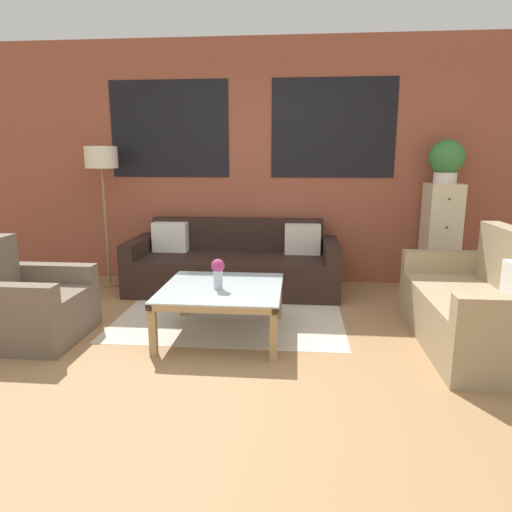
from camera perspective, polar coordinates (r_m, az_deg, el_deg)
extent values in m
plane|color=#9E754C|center=(3.40, -5.00, -13.53)|extent=(16.00, 16.00, 0.00)
cube|color=brown|center=(5.48, -0.70, 11.41)|extent=(8.40, 0.08, 2.80)
cube|color=black|center=(5.63, -10.79, 15.30)|extent=(1.40, 0.01, 1.10)
cube|color=black|center=(5.43, 9.64, 15.46)|extent=(1.40, 0.01, 1.10)
cube|color=beige|center=(4.50, -2.92, -6.91)|extent=(2.10, 1.78, 0.00)
cube|color=black|center=(5.05, -2.96, -2.44)|extent=(1.99, 0.72, 0.40)
cube|color=black|center=(5.43, -2.32, 0.66)|extent=(1.99, 0.16, 0.78)
cube|color=black|center=(5.36, -14.32, -0.96)|extent=(0.16, 0.88, 0.58)
cube|color=black|center=(5.07, 9.30, -1.49)|extent=(0.16, 0.88, 0.58)
cube|color=white|center=(5.40, -10.66, 2.34)|extent=(0.40, 0.16, 0.34)
cube|color=beige|center=(5.19, 5.85, 2.10)|extent=(0.40, 0.16, 0.34)
cube|color=tan|center=(4.03, 24.29, -7.23)|extent=(0.64, 1.30, 0.42)
cube|color=tan|center=(4.68, 22.53, -3.18)|extent=(0.80, 0.14, 0.62)
cube|color=#6B5B4C|center=(4.18, -25.12, -6.78)|extent=(0.64, 0.52, 0.40)
cube|color=#6B5B4C|center=(3.93, -28.65, -7.05)|extent=(0.80, 0.14, 0.56)
cube|color=#6B5B4C|center=(4.46, -24.00, -4.42)|extent=(0.80, 0.14, 0.56)
cube|color=silver|center=(3.81, -4.26, -3.93)|extent=(0.99, 0.99, 0.01)
cube|color=tan|center=(3.38, -5.56, -6.62)|extent=(0.99, 0.05, 0.05)
cube|color=tan|center=(4.26, -3.23, -2.59)|extent=(0.99, 0.05, 0.05)
cube|color=tan|center=(3.92, -11.04, -4.13)|extent=(0.05, 0.99, 0.05)
cube|color=tan|center=(3.77, 2.80, -4.56)|extent=(0.05, 0.99, 0.05)
cube|color=tan|center=(3.56, -12.77, -8.97)|extent=(0.05, 0.05, 0.41)
cube|color=tan|center=(3.40, 2.21, -9.70)|extent=(0.06, 0.05, 0.41)
cube|color=tan|center=(4.39, -9.14, -4.76)|extent=(0.05, 0.06, 0.41)
cube|color=tan|center=(4.26, 2.87, -5.14)|extent=(0.06, 0.06, 0.41)
cylinder|color=olive|center=(5.70, -17.78, -3.30)|extent=(0.28, 0.28, 0.02)
cylinder|color=olive|center=(5.56, -18.24, 3.46)|extent=(0.03, 0.03, 1.34)
cylinder|color=beige|center=(5.51, -18.79, 11.60)|extent=(0.36, 0.36, 0.24)
cube|color=beige|center=(5.48, 21.99, 2.11)|extent=(0.35, 0.40, 1.20)
sphere|color=#38332D|center=(5.23, 23.02, 6.57)|extent=(0.02, 0.02, 0.02)
sphere|color=#38332D|center=(5.26, 22.75, 3.32)|extent=(0.02, 0.02, 0.02)
sphere|color=#38332D|center=(5.31, 22.49, 0.13)|extent=(0.02, 0.02, 0.02)
sphere|color=#38332D|center=(5.38, 22.23, -2.99)|extent=(0.02, 0.02, 0.02)
cylinder|color=silver|center=(5.41, 22.55, 9.00)|extent=(0.24, 0.24, 0.12)
sphere|color=#387A3D|center=(5.41, 22.74, 11.31)|extent=(0.37, 0.37, 0.37)
cylinder|color=#ADBCC6|center=(3.72, -4.76, -2.98)|extent=(0.07, 0.07, 0.16)
sphere|color=#9E3366|center=(3.69, -4.79, -1.22)|extent=(0.11, 0.11, 0.11)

